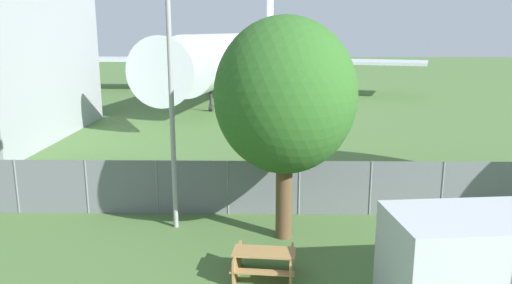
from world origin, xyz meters
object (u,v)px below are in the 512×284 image
Objects in this scene: portable_cabin at (474,263)px; picnic_bench_near_cabin at (264,261)px; airplane at (243,55)px; tree_left_of_cabin at (285,96)px.

portable_cabin reaches higher than picnic_bench_near_cabin.
portable_cabin is at bearing -17.27° from picnic_bench_near_cabin.
portable_cabin is at bearing 19.91° from airplane.
tree_left_of_cabin reaches higher than portable_cabin.
tree_left_of_cabin is at bearing 129.09° from portable_cabin.
tree_left_of_cabin reaches higher than picnic_bench_near_cabin.
picnic_bench_near_cabin is 4.94m from tree_left_of_cabin.
airplane is at bearing 93.08° from picnic_bench_near_cabin.
picnic_bench_near_cabin is at bearing -102.94° from tree_left_of_cabin.
airplane is at bearing 94.26° from tree_left_of_cabin.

